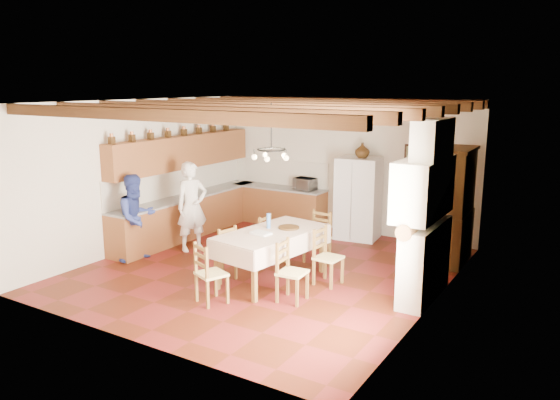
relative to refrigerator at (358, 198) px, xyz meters
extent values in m
cube|color=#4C1A0C|center=(-0.55, -2.79, -0.89)|extent=(6.00, 6.50, 0.02)
cube|color=white|center=(-0.55, -2.79, 2.13)|extent=(6.00, 6.50, 0.02)
cube|color=silver|center=(-0.55, 0.47, 0.62)|extent=(6.00, 0.02, 3.00)
cube|color=silver|center=(-0.55, -6.05, 0.62)|extent=(6.00, 0.02, 3.00)
cube|color=silver|center=(-3.56, -2.79, 0.62)|extent=(0.02, 6.50, 3.00)
cube|color=silver|center=(2.46, -2.79, 0.62)|extent=(0.02, 6.50, 3.00)
cube|color=brown|center=(-3.25, -1.74, -0.45)|extent=(0.60, 4.30, 0.86)
cube|color=brown|center=(-2.10, 0.16, -0.45)|extent=(2.30, 0.60, 0.86)
cube|color=gray|center=(-3.25, -1.74, 0.00)|extent=(0.62, 4.30, 0.04)
cube|color=gray|center=(-2.10, 0.16, 0.00)|extent=(2.34, 0.62, 0.04)
cube|color=silver|center=(-3.54, -1.74, 0.32)|extent=(0.03, 4.30, 0.60)
cube|color=silver|center=(-2.10, 0.45, 0.32)|extent=(2.30, 0.03, 0.60)
cube|color=brown|center=(-3.38, -1.74, 0.97)|extent=(0.35, 4.20, 0.70)
cube|color=black|center=(1.00, 0.44, 0.97)|extent=(0.34, 0.03, 0.42)
cube|color=white|center=(0.00, 0.00, 0.00)|extent=(0.96, 0.82, 1.76)
cube|color=silver|center=(-0.19, -3.19, -0.04)|extent=(1.30, 2.12, 0.05)
cube|color=brown|center=(-0.72, -4.01, -0.47)|extent=(0.08, 0.08, 0.82)
cube|color=brown|center=(0.10, -4.13, -0.47)|extent=(0.08, 0.08, 0.82)
cube|color=brown|center=(-0.47, -2.25, -0.47)|extent=(0.08, 0.08, 0.82)
cube|color=brown|center=(0.35, -2.37, -0.47)|extent=(0.08, 0.08, 0.82)
torus|color=black|center=(-0.19, -3.19, 1.37)|extent=(0.47, 0.47, 0.03)
imported|color=white|center=(-2.48, -2.54, 0.02)|extent=(0.66, 0.77, 1.79)
imported|color=navy|center=(-2.95, -3.58, -0.05)|extent=(0.76, 0.90, 1.66)
imported|color=#A03622|center=(1.75, -1.54, -0.03)|extent=(0.67, 1.08, 1.71)
imported|color=silver|center=(-1.40, 0.16, 0.15)|extent=(0.55, 0.42, 0.27)
imported|color=#35230D|center=(0.06, 0.00, 1.04)|extent=(0.36, 0.36, 0.32)
camera|label=1|loc=(4.56, -10.66, 2.43)|focal=35.00mm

